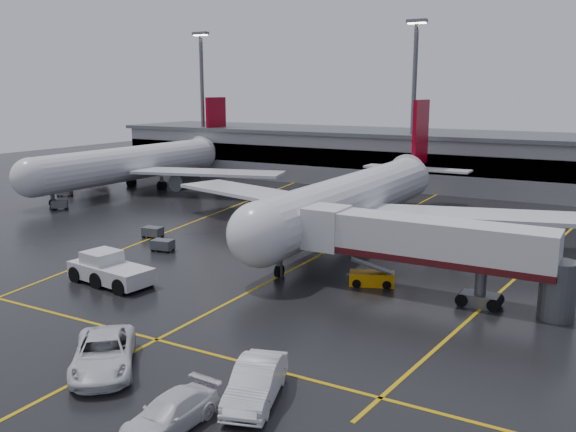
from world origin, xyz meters
The scene contains 21 objects.
ground centered at (0.00, 0.00, 0.00)m, with size 220.00×220.00×0.00m, color black.
apron_line_centre centered at (0.00, 0.00, 0.01)m, with size 0.25×90.00×0.02m, color gold.
apron_line_stop centered at (0.00, -22.00, 0.01)m, with size 60.00×0.25×0.02m, color gold.
apron_line_left centered at (-20.00, 10.00, 0.01)m, with size 0.25×70.00×0.02m, color gold.
apron_line_right centered at (18.00, 10.00, 0.01)m, with size 0.25×70.00×0.02m, color gold.
terminal centered at (0.00, 47.93, 4.32)m, with size 122.00×19.00×8.60m.
light_mast_left centered at (-45.00, 42.00, 14.47)m, with size 3.00×1.20×25.45m.
light_mast_mid centered at (-5.00, 42.00, 14.47)m, with size 3.00×1.20×25.45m.
main_airliner centered at (0.00, 9.70, 4.21)m, with size 48.80×45.60×14.10m.
second_airliner centered at (-42.00, 21.70, 4.21)m, with size 48.80×45.60×14.10m.
jet_bridge centered at (11.87, -6.00, 3.93)m, with size 19.90×3.40×6.05m.
pushback_tractor centered at (-10.85, -15.28, 1.05)m, with size 7.65×3.92×2.63m.
belt_loader centered at (7.54, -5.40, 0.55)m, with size 3.79×2.62×2.21m.
service_van_a centered at (0.28, -26.54, 0.96)m, with size 3.17×6.87×1.91m, color white.
service_van_b centered at (7.35, -29.35, 0.77)m, with size 2.16×5.30×1.54m, color silver.
service_van_c centered at (9.33, -25.25, 0.97)m, with size 2.06×5.91×1.95m, color white.
baggage_cart_a centered at (-13.81, -5.54, 0.63)m, with size 2.19×1.61×1.12m.
baggage_cart_b centered at (-18.39, -1.83, 0.63)m, with size 2.15×1.55×1.12m.
baggage_cart_c centered at (-11.96, 7.02, 0.63)m, with size 2.34×1.96×1.12m.
baggage_cart_d centered at (-46.96, 11.18, 0.63)m, with size 2.35×1.97×1.12m.
baggage_cart_e centered at (-39.53, 4.01, 0.63)m, with size 2.35×2.31×1.12m.
Camera 1 is at (24.25, -48.37, 15.06)m, focal length 37.65 mm.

